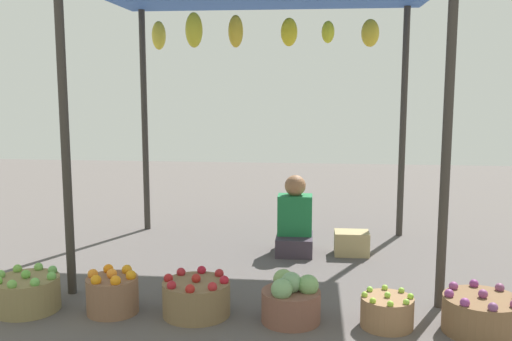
{
  "coord_description": "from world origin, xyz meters",
  "views": [
    {
      "loc": [
        0.49,
        -5.34,
        1.66
      ],
      "look_at": [
        0.0,
        -0.58,
        0.95
      ],
      "focal_mm": 40.43,
      "sensor_mm": 36.0,
      "label": 1
    }
  ],
  "objects_px": {
    "basket_cabbages": "(291,300)",
    "basket_oranges": "(113,293)",
    "vendor_person": "(295,223)",
    "basket_green_apples": "(27,293)",
    "basket_purple_onions": "(482,314)",
    "wooden_crate_near_vendor": "(352,243)",
    "basket_red_apples": "(196,297)",
    "basket_limes": "(387,311)"
  },
  "relations": [
    {
      "from": "basket_oranges",
      "to": "basket_green_apples",
      "type": "bearing_deg",
      "value": -178.09
    },
    {
      "from": "basket_red_apples",
      "to": "basket_purple_onions",
      "type": "relative_size",
      "value": 0.95
    },
    {
      "from": "basket_oranges",
      "to": "basket_limes",
      "type": "bearing_deg",
      "value": -1.55
    },
    {
      "from": "vendor_person",
      "to": "basket_oranges",
      "type": "bearing_deg",
      "value": -127.14
    },
    {
      "from": "basket_oranges",
      "to": "basket_cabbages",
      "type": "distance_m",
      "value": 1.31
    },
    {
      "from": "vendor_person",
      "to": "wooden_crate_near_vendor",
      "type": "xyz_separation_m",
      "value": [
        0.56,
        -0.02,
        -0.18
      ]
    },
    {
      "from": "basket_oranges",
      "to": "basket_red_apples",
      "type": "height_order",
      "value": "basket_oranges"
    },
    {
      "from": "basket_green_apples",
      "to": "basket_oranges",
      "type": "height_order",
      "value": "basket_oranges"
    },
    {
      "from": "basket_red_apples",
      "to": "basket_green_apples",
      "type": "bearing_deg",
      "value": -178.01
    },
    {
      "from": "basket_purple_onions",
      "to": "wooden_crate_near_vendor",
      "type": "relative_size",
      "value": 1.54
    },
    {
      "from": "basket_green_apples",
      "to": "basket_oranges",
      "type": "xyz_separation_m",
      "value": [
        0.65,
        0.02,
        0.01
      ]
    },
    {
      "from": "vendor_person",
      "to": "basket_oranges",
      "type": "distance_m",
      "value": 2.12
    },
    {
      "from": "basket_limes",
      "to": "wooden_crate_near_vendor",
      "type": "bearing_deg",
      "value": 94.55
    },
    {
      "from": "basket_green_apples",
      "to": "wooden_crate_near_vendor",
      "type": "relative_size",
      "value": 1.41
    },
    {
      "from": "basket_purple_onions",
      "to": "wooden_crate_near_vendor",
      "type": "distance_m",
      "value": 1.91
    },
    {
      "from": "vendor_person",
      "to": "basket_red_apples",
      "type": "relative_size",
      "value": 1.58
    },
    {
      "from": "basket_purple_onions",
      "to": "wooden_crate_near_vendor",
      "type": "height_order",
      "value": "basket_purple_onions"
    },
    {
      "from": "basket_green_apples",
      "to": "basket_red_apples",
      "type": "distance_m",
      "value": 1.27
    },
    {
      "from": "vendor_person",
      "to": "basket_green_apples",
      "type": "relative_size",
      "value": 1.63
    },
    {
      "from": "basket_red_apples",
      "to": "basket_purple_onions",
      "type": "height_order",
      "value": "basket_red_apples"
    },
    {
      "from": "basket_cabbages",
      "to": "basket_oranges",
      "type": "bearing_deg",
      "value": 178.68
    },
    {
      "from": "basket_green_apples",
      "to": "basket_cabbages",
      "type": "distance_m",
      "value": 1.96
    },
    {
      "from": "basket_limes",
      "to": "basket_purple_onions",
      "type": "distance_m",
      "value": 0.63
    },
    {
      "from": "basket_oranges",
      "to": "wooden_crate_near_vendor",
      "type": "bearing_deg",
      "value": 42.13
    },
    {
      "from": "basket_purple_onions",
      "to": "vendor_person",
      "type": "bearing_deg",
      "value": 126.84
    },
    {
      "from": "vendor_person",
      "to": "basket_limes",
      "type": "height_order",
      "value": "vendor_person"
    },
    {
      "from": "basket_green_apples",
      "to": "basket_purple_onions",
      "type": "height_order",
      "value": "basket_green_apples"
    },
    {
      "from": "basket_red_apples",
      "to": "basket_cabbages",
      "type": "xyz_separation_m",
      "value": [
        0.69,
        -0.05,
        0.02
      ]
    },
    {
      "from": "vendor_person",
      "to": "basket_green_apples",
      "type": "height_order",
      "value": "vendor_person"
    },
    {
      "from": "basket_red_apples",
      "to": "basket_oranges",
      "type": "bearing_deg",
      "value": -177.93
    },
    {
      "from": "vendor_person",
      "to": "basket_cabbages",
      "type": "bearing_deg",
      "value": -88.83
    },
    {
      "from": "vendor_person",
      "to": "basket_green_apples",
      "type": "xyz_separation_m",
      "value": [
        -1.93,
        -1.71,
        -0.17
      ]
    },
    {
      "from": "vendor_person",
      "to": "wooden_crate_near_vendor",
      "type": "height_order",
      "value": "vendor_person"
    },
    {
      "from": "basket_green_apples",
      "to": "basket_purple_onions",
      "type": "distance_m",
      "value": 3.25
    },
    {
      "from": "basket_oranges",
      "to": "wooden_crate_near_vendor",
      "type": "height_order",
      "value": "basket_oranges"
    },
    {
      "from": "basket_oranges",
      "to": "wooden_crate_near_vendor",
      "type": "xyz_separation_m",
      "value": [
        1.84,
        1.67,
        -0.03
      ]
    },
    {
      "from": "basket_cabbages",
      "to": "basket_purple_onions",
      "type": "distance_m",
      "value": 1.29
    },
    {
      "from": "basket_purple_onions",
      "to": "basket_green_apples",
      "type": "bearing_deg",
      "value": 178.91
    },
    {
      "from": "basket_oranges",
      "to": "basket_cabbages",
      "type": "bearing_deg",
      "value": -1.32
    },
    {
      "from": "basket_green_apples",
      "to": "vendor_person",
      "type": "bearing_deg",
      "value": 41.57
    },
    {
      "from": "basket_green_apples",
      "to": "basket_cabbages",
      "type": "xyz_separation_m",
      "value": [
        1.96,
        -0.01,
        0.02
      ]
    },
    {
      "from": "wooden_crate_near_vendor",
      "to": "vendor_person",
      "type": "bearing_deg",
      "value": 177.85
    }
  ]
}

